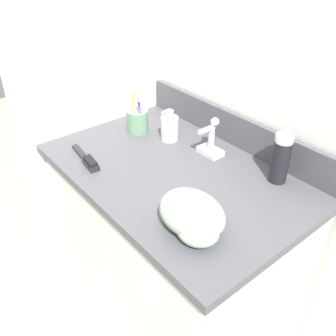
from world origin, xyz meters
TOP-DOWN VIEW (x-y plane):
  - ground_plane at (0.00, 0.00)m, footprint 6.00×6.00m
  - wall_back at (0.00, 0.34)m, footprint 1.08×0.08m
  - wall_left at (-0.50, 0.00)m, footprint 0.08×0.67m
  - vanity at (-0.00, -0.00)m, footprint 0.90×0.60m
  - backsplash at (0.00, 0.28)m, footprint 0.90×0.02m
  - sink_faucet at (0.00, 0.16)m, footprint 0.09×0.09m
  - toothbrush_cup at (-0.30, 0.07)m, footprint 0.10×0.08m
  - soap_dispenser at (-0.18, 0.12)m, footprint 0.07×0.07m
  - shaving_cream_can at (0.25, 0.21)m, footprint 0.06×0.06m
  - hairbrush at (-0.22, -0.20)m, footprint 0.20×0.05m
  - hand_towel at (0.25, -0.15)m, footprint 0.20×0.15m

SIDE VIEW (x-z plane):
  - ground_plane at x=0.00m, z-range 0.00..0.00m
  - vanity at x=0.00m, z-range 0.02..0.80m
  - hairbrush at x=-0.22m, z-range 0.78..0.81m
  - hand_towel at x=0.25m, z-range 0.78..0.88m
  - toothbrush_cup at x=-0.30m, z-range 0.74..0.92m
  - sink_faucet at x=0.00m, z-range 0.76..0.90m
  - soap_dispenser at x=-0.18m, z-range 0.77..0.90m
  - backsplash at x=0.00m, z-range 0.78..0.90m
  - shaving_cream_can at x=0.25m, z-range 0.78..0.95m
  - wall_back at x=0.00m, z-range 0.00..2.20m
  - wall_left at x=-0.50m, z-range 0.00..2.20m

